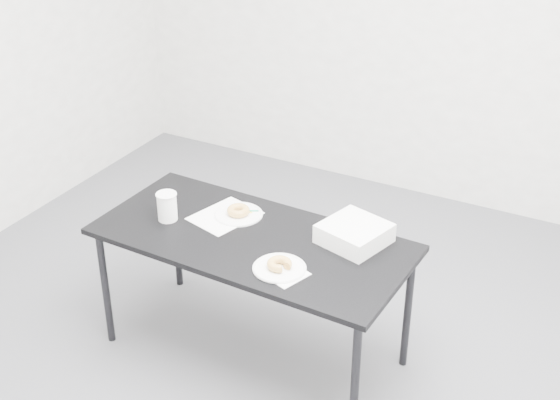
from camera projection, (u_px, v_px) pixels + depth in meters
The scene contains 13 objects.
floor at pixel (253, 342), 4.06m from camera, with size 4.00×4.00×0.00m, color #535459.
table at pixel (252, 246), 3.69m from camera, with size 1.53×0.76×0.68m.
scorecard at pixel (225, 216), 3.84m from camera, with size 0.25×0.31×0.00m, color white.
logo_patch at pixel (248, 212), 3.87m from camera, with size 0.05×0.05×0.00m, color green.
pen at pixel (244, 211), 3.87m from camera, with size 0.01×0.01×0.15m, color #0B815D.
napkin at pixel (285, 274), 3.40m from camera, with size 0.17×0.17×0.00m, color white.
plate_near at pixel (279, 268), 3.43m from camera, with size 0.24×0.24×0.01m, color white.
donut_near at pixel (279, 264), 3.42m from camera, with size 0.11×0.11×0.04m, color #C5833E.
plate_far at pixel (238, 214), 3.85m from camera, with size 0.24×0.24×0.01m, color white.
donut_far at pixel (238, 211), 3.84m from camera, with size 0.11×0.11×0.04m, color #C5833E.
coffee_cup at pixel (167, 206), 3.78m from camera, with size 0.09×0.09×0.14m, color white.
cup_lid at pixel (326, 237), 3.66m from camera, with size 0.08×0.08×0.01m, color white.
bakery_box at pixel (354, 233), 3.61m from camera, with size 0.27×0.27×0.09m, color white.
Camera 1 is at (1.63, -2.76, 2.60)m, focal length 50.00 mm.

